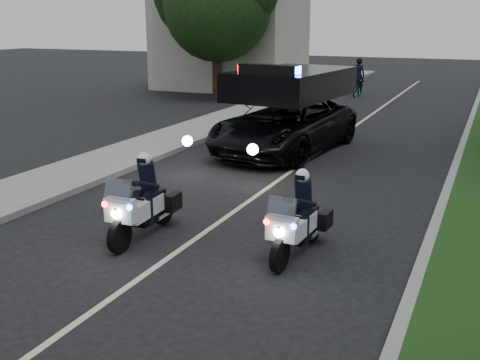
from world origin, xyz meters
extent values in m
plane|color=black|center=(0.00, 0.00, 0.00)|extent=(120.00, 120.00, 0.00)
cube|color=gray|center=(4.10, 10.00, 0.07)|extent=(0.20, 60.00, 0.15)
cube|color=gray|center=(-4.10, 10.00, 0.07)|extent=(0.20, 60.00, 0.15)
cube|color=gray|center=(-5.20, 10.00, 0.08)|extent=(2.00, 60.00, 0.16)
cube|color=#A8A396|center=(-10.00, 26.00, 3.50)|extent=(8.00, 6.00, 7.00)
cube|color=#BFB78C|center=(0.00, 10.00, 0.00)|extent=(0.12, 50.00, 0.01)
imported|color=black|center=(-1.02, 10.89, 0.00)|extent=(3.50, 6.42, 2.99)
imported|color=black|center=(-2.01, 25.25, 0.00)|extent=(0.69, 1.83, 0.95)
imported|color=black|center=(-2.01, 25.25, 0.00)|extent=(0.71, 0.51, 1.87)
camera|label=1|loc=(4.91, -5.68, 4.01)|focal=42.44mm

